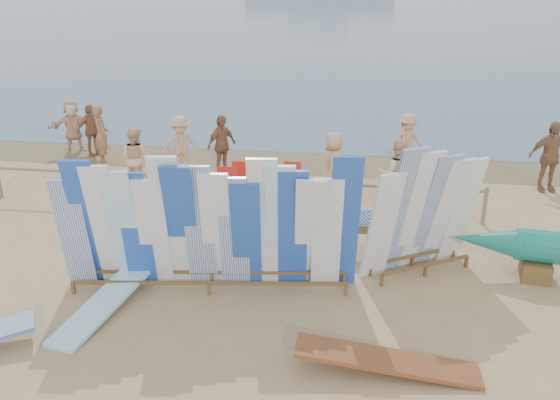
% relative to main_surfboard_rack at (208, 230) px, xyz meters
% --- Properties ---
extents(ground, '(160.00, 160.00, 0.00)m').
position_rel_main_surfboard_rack_xyz_m(ground, '(-0.53, 0.80, -1.19)').
color(ground, tan).
rests_on(ground, ground).
extents(wet_sand_strip, '(40.00, 2.60, 0.01)m').
position_rel_main_surfboard_rack_xyz_m(wet_sand_strip, '(-0.53, 8.00, -1.19)').
color(wet_sand_strip, brown).
rests_on(wet_sand_strip, ground).
extents(fence, '(12.08, 0.08, 0.90)m').
position_rel_main_surfboard_rack_xyz_m(fence, '(-0.53, 3.80, -0.56)').
color(fence, gray).
rests_on(fence, ground).
extents(main_surfboard_rack, '(5.35, 1.35, 2.66)m').
position_rel_main_surfboard_rack_xyz_m(main_surfboard_rack, '(0.00, 0.00, 0.00)').
color(main_surfboard_rack, brown).
rests_on(main_surfboard_rack, ground).
extents(side_surfboard_rack, '(2.28, 1.68, 2.65)m').
position_rel_main_surfboard_rack_xyz_m(side_surfboard_rack, '(3.82, 1.22, -0.00)').
color(side_surfboard_rack, brown).
rests_on(side_surfboard_rack, ground).
extents(vendor_table, '(0.77, 0.55, 1.00)m').
position_rel_main_surfboard_rack_xyz_m(vendor_table, '(2.72, 1.83, -0.86)').
color(vendor_table, brown).
rests_on(vendor_table, ground).
extents(flat_board_a, '(1.09, 2.75, 0.34)m').
position_rel_main_surfboard_rack_xyz_m(flat_board_a, '(-1.60, -0.88, -1.19)').
color(flat_board_a, '#96D3F0').
rests_on(flat_board_a, ground).
extents(flat_board_c, '(2.70, 0.61, 0.39)m').
position_rel_main_surfboard_rack_xyz_m(flat_board_c, '(3.14, -1.98, -1.19)').
color(flat_board_c, brown).
rests_on(flat_board_c, ground).
extents(beach_chair_left, '(0.60, 0.61, 0.82)m').
position_rel_main_surfboard_rack_xyz_m(beach_chair_left, '(-0.70, 4.47, -0.95)').
color(beach_chair_left, red).
rests_on(beach_chair_left, ground).
extents(beach_chair_right, '(0.50, 0.52, 0.77)m').
position_rel_main_surfboard_rack_xyz_m(beach_chair_right, '(-0.51, 5.09, -0.96)').
color(beach_chair_right, red).
rests_on(beach_chair_right, ground).
extents(stroller, '(0.59, 0.80, 1.04)m').
position_rel_main_surfboard_rack_xyz_m(stroller, '(0.90, 4.31, -0.77)').
color(stroller, red).
rests_on(stroller, ground).
extents(beachgoer_6, '(0.49, 0.86, 1.68)m').
position_rel_main_surfboard_rack_xyz_m(beachgoer_6, '(1.92, 5.21, -0.35)').
color(beachgoer_6, tan).
rests_on(beachgoer_6, ground).
extents(beachgoer_9, '(1.16, 0.80, 1.66)m').
position_rel_main_surfboard_rack_xyz_m(beachgoer_9, '(3.91, 7.66, -0.36)').
color(beachgoer_9, tan).
rests_on(beachgoer_9, ground).
extents(beachgoer_1, '(0.70, 0.74, 1.80)m').
position_rel_main_surfboard_rack_xyz_m(beachgoer_1, '(-5.07, 6.87, -0.29)').
color(beachgoer_1, '#8C6042').
rests_on(beachgoer_1, ground).
extents(beachgoer_8, '(0.89, 0.46, 1.80)m').
position_rel_main_surfboard_rack_xyz_m(beachgoer_8, '(3.47, 4.40, -0.29)').
color(beachgoer_8, beige).
rests_on(beachgoer_8, ground).
extents(beachgoer_10, '(1.16, 0.65, 1.87)m').
position_rel_main_surfboard_rack_xyz_m(beachgoer_10, '(7.48, 6.35, -0.25)').
color(beachgoer_10, '#8C6042').
rests_on(beachgoer_10, ground).
extents(beachgoer_11, '(1.55, 1.31, 1.67)m').
position_rel_main_surfboard_rack_xyz_m(beachgoer_11, '(-6.54, 8.01, -0.35)').
color(beachgoer_11, beige).
rests_on(beachgoer_11, ground).
extents(beachgoer_extra_1, '(0.87, 1.02, 1.62)m').
position_rel_main_surfboard_rack_xyz_m(beachgoer_extra_1, '(-5.78, 7.68, -0.38)').
color(beachgoer_extra_1, '#8C6042').
rests_on(beachgoer_extra_1, ground).
extents(beachgoer_4, '(0.93, 1.08, 1.72)m').
position_rel_main_surfboard_rack_xyz_m(beachgoer_4, '(-1.31, 6.44, -0.33)').
color(beachgoer_4, '#8C6042').
rests_on(beachgoer_4, ground).
extents(beachgoer_2, '(0.87, 0.59, 1.64)m').
position_rel_main_surfboard_rack_xyz_m(beachgoer_2, '(-3.33, 5.07, -0.37)').
color(beachgoer_2, beige).
rests_on(beachgoer_2, ground).
extents(beachgoer_3, '(1.18, 0.78, 1.70)m').
position_rel_main_surfboard_rack_xyz_m(beachgoer_3, '(-2.45, 6.29, -0.34)').
color(beachgoer_3, tan).
rests_on(beachgoer_3, ground).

